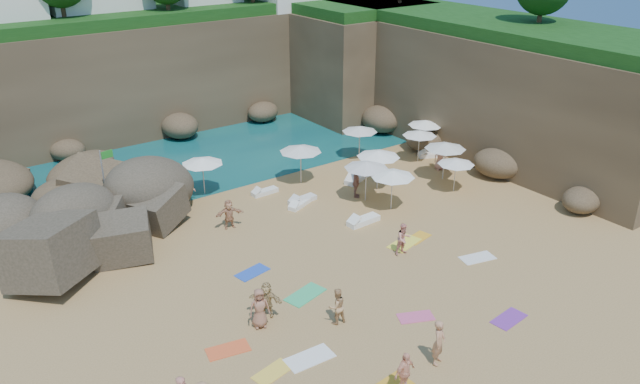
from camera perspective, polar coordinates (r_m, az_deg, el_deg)
ground at (r=29.97m, az=0.26°, el=-6.33°), size 120.00×120.00×0.00m
seawater at (r=55.21m, az=-18.55°, el=6.97°), size 120.00×120.00×0.00m
cliff_back at (r=50.23m, az=-15.12°, el=10.50°), size 44.00×8.00×8.00m
cliff_right at (r=46.13m, az=13.80°, el=9.46°), size 8.00×30.00×8.00m
cliff_corner at (r=53.21m, az=2.43°, el=12.04°), size 10.00×12.00×8.00m
rock_promontory at (r=40.09m, az=-26.93°, el=-0.89°), size 12.00×7.00×2.00m
rock_outcrop at (r=33.32m, az=-19.40°, el=-4.48°), size 9.47×8.34×3.15m
flag_pole at (r=35.49m, az=-19.04°, el=1.61°), size 0.72×0.15×3.72m
parasol_0 at (r=36.65m, az=-10.73°, el=2.82°), size 2.43×2.43×2.30m
parasol_1 at (r=37.61m, az=-1.79°, el=3.99°), size 2.57×2.57×2.43m
parasol_2 at (r=41.72m, az=3.66°, el=5.77°), size 2.36×2.36×2.24m
parasol_3 at (r=43.48m, az=9.63°, el=6.26°), size 2.37×2.37×2.24m
parasol_4 at (r=36.92m, az=5.36°, el=3.50°), size 2.57×2.57×2.43m
parasol_5 at (r=34.40m, az=6.66°, el=1.68°), size 2.46×2.46×2.33m
parasol_7 at (r=41.65m, az=9.10°, el=5.33°), size 2.25×2.25×2.13m
parasol_8 at (r=38.92m, az=11.39°, el=4.17°), size 2.53×2.53×2.39m
parasol_9 at (r=35.28m, az=4.27°, el=2.49°), size 2.54×2.54×2.40m
parasol_11 at (r=37.41m, az=12.35°, el=2.73°), size 2.16×2.16×2.05m
lounger_0 at (r=35.30m, az=-1.89°, el=-1.13°), size 1.65×1.08×0.24m
lounger_1 at (r=36.97m, az=-5.07°, el=0.02°), size 1.64×0.60×0.25m
lounger_2 at (r=38.67m, az=3.35°, el=1.23°), size 2.04×1.30×0.30m
lounger_3 at (r=35.78m, az=-1.61°, el=-0.74°), size 1.80×0.76×0.27m
lounger_4 at (r=43.12m, az=10.12°, el=3.36°), size 1.80×1.30×0.27m
lounger_5 at (r=33.47m, az=3.99°, el=-2.63°), size 1.92×0.71×0.30m
towel_4 at (r=23.56m, az=-4.35°, el=-16.12°), size 1.62×1.03×0.03m
towel_5 at (r=24.11m, az=-0.96°, el=-14.94°), size 1.88×1.02×0.03m
towel_6 at (r=27.19m, az=16.89°, el=-11.03°), size 1.68×0.96×0.03m
towel_7 at (r=24.74m, az=-8.41°, el=-14.07°), size 1.76×1.12×0.03m
towel_8 at (r=29.23m, az=-6.21°, el=-7.31°), size 1.70×1.07×0.03m
towel_9 at (r=26.46m, az=8.75°, el=-11.23°), size 1.65×1.28×0.03m
towel_10 at (r=32.35m, az=8.92°, el=-4.16°), size 1.61×1.04×0.03m
towel_11 at (r=27.52m, az=-1.36°, el=-9.37°), size 2.04×1.37×0.03m
towel_12 at (r=31.74m, az=7.72°, el=-4.66°), size 2.03×1.36×0.03m
towel_13 at (r=31.14m, az=14.19°, el=-5.86°), size 1.84×1.22×0.03m
person_stand_1 at (r=25.44m, az=1.54°, el=-10.39°), size 0.82×0.67×1.57m
person_stand_2 at (r=36.69m, az=-12.13°, el=0.51°), size 1.03×1.07×1.62m
person_stand_3 at (r=36.17m, az=3.32°, el=0.82°), size 0.98×1.09×1.77m
person_stand_4 at (r=40.82m, az=10.96°, el=3.21°), size 0.99×0.78×1.78m
person_stand_5 at (r=32.98m, az=-8.32°, el=-2.00°), size 1.54×0.75×1.60m
person_lie_2 at (r=25.65m, az=-5.50°, el=-11.73°), size 1.31×1.88×0.46m
person_lie_3 at (r=26.25m, az=-4.86°, el=-10.82°), size 2.09×2.07×0.41m
person_lie_4 at (r=24.17m, az=10.68°, el=-14.71°), size 1.40×1.92×0.43m
person_lie_5 at (r=30.66m, az=7.59°, el=-5.15°), size 0.95×1.68×0.61m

